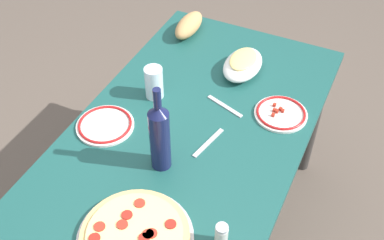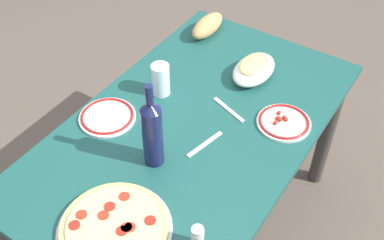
# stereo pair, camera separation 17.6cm
# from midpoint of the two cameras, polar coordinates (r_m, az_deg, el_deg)

# --- Properties ---
(ground_plane) EXTENTS (8.00, 8.00, 0.00)m
(ground_plane) POSITION_cam_midpoint_polar(r_m,az_deg,el_deg) (2.36, -2.20, -13.49)
(ground_plane) COLOR brown
(ground_plane) RESTS_ON ground
(dining_table) EXTENTS (1.41, 0.83, 0.73)m
(dining_table) POSITION_cam_midpoint_polar(r_m,az_deg,el_deg) (1.87, -2.70, -3.38)
(dining_table) COLOR #194C47
(dining_table) RESTS_ON ground
(pepperoni_pizza) EXTENTS (0.36, 0.36, 0.03)m
(pepperoni_pizza) POSITION_cam_midpoint_polar(r_m,az_deg,el_deg) (1.49, -10.30, -13.59)
(pepperoni_pizza) COLOR #B7B7BC
(pepperoni_pizza) RESTS_ON dining_table
(baked_pasta_dish) EXTENTS (0.24, 0.15, 0.08)m
(baked_pasta_dish) POSITION_cam_midpoint_polar(r_m,az_deg,el_deg) (2.01, 3.58, 6.63)
(baked_pasta_dish) COLOR white
(baked_pasta_dish) RESTS_ON dining_table
(wine_bottle) EXTENTS (0.07, 0.07, 0.34)m
(wine_bottle) POSITION_cam_midpoint_polar(r_m,az_deg,el_deg) (1.56, -7.11, -2.04)
(wine_bottle) COLOR #141942
(wine_bottle) RESTS_ON dining_table
(water_glass) EXTENTS (0.07, 0.07, 0.13)m
(water_glass) POSITION_cam_midpoint_polar(r_m,az_deg,el_deg) (1.88, -7.25, 4.33)
(water_glass) COLOR silver
(water_glass) RESTS_ON dining_table
(side_plate_near) EXTENTS (0.20, 0.20, 0.02)m
(side_plate_near) POSITION_cam_midpoint_polar(r_m,az_deg,el_deg) (1.84, 7.88, 0.66)
(side_plate_near) COLOR white
(side_plate_near) RESTS_ON dining_table
(side_plate_far) EXTENTS (0.22, 0.22, 0.02)m
(side_plate_far) POSITION_cam_midpoint_polar(r_m,az_deg,el_deg) (1.82, -13.07, -0.71)
(side_plate_far) COLOR white
(side_plate_far) RESTS_ON dining_table
(bread_loaf) EXTENTS (0.22, 0.09, 0.08)m
(bread_loaf) POSITION_cam_midpoint_polar(r_m,az_deg,el_deg) (2.24, -2.67, 11.15)
(bread_loaf) COLOR tan
(bread_loaf) RESTS_ON dining_table
(spice_shaker) EXTENTS (0.04, 0.04, 0.09)m
(spice_shaker) POSITION_cam_midpoint_polar(r_m,az_deg,el_deg) (1.44, -0.07, -13.81)
(spice_shaker) COLOR silver
(spice_shaker) RESTS_ON dining_table
(fork_left) EXTENTS (0.07, 0.17, 0.00)m
(fork_left) POSITION_cam_midpoint_polar(r_m,az_deg,el_deg) (1.86, 1.24, 1.53)
(fork_left) COLOR #B7B7BC
(fork_left) RESTS_ON dining_table
(fork_right) EXTENTS (0.17, 0.05, 0.00)m
(fork_right) POSITION_cam_midpoint_polar(r_m,az_deg,el_deg) (1.72, -0.97, -2.88)
(fork_right) COLOR #B7B7BC
(fork_right) RESTS_ON dining_table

